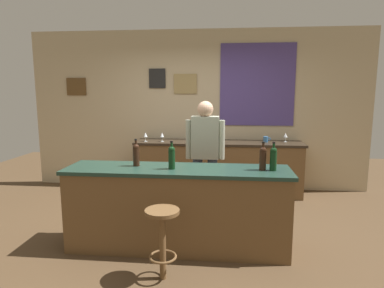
# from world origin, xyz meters

# --- Properties ---
(ground_plane) EXTENTS (10.00, 10.00, 0.00)m
(ground_plane) POSITION_xyz_m (0.00, 0.00, 0.00)
(ground_plane) COLOR #4C3823
(back_wall) EXTENTS (6.00, 0.09, 2.80)m
(back_wall) POSITION_xyz_m (0.03, 2.03, 1.42)
(back_wall) COLOR tan
(back_wall) RESTS_ON ground_plane
(bar_counter) EXTENTS (2.45, 0.60, 0.92)m
(bar_counter) POSITION_xyz_m (0.00, -0.40, 0.46)
(bar_counter) COLOR brown
(bar_counter) RESTS_ON ground_plane
(side_counter) EXTENTS (2.82, 0.56, 0.90)m
(side_counter) POSITION_xyz_m (0.40, 1.65, 0.45)
(side_counter) COLOR brown
(side_counter) RESTS_ON ground_plane
(bartender) EXTENTS (0.52, 0.21, 1.62)m
(bartender) POSITION_xyz_m (0.25, 0.46, 0.94)
(bartender) COLOR #384766
(bartender) RESTS_ON ground_plane
(bar_stool) EXTENTS (0.32, 0.32, 0.68)m
(bar_stool) POSITION_xyz_m (-0.05, -1.04, 0.46)
(bar_stool) COLOR brown
(bar_stool) RESTS_ON ground_plane
(wine_bottle_a) EXTENTS (0.07, 0.07, 0.31)m
(wine_bottle_a) POSITION_xyz_m (-0.47, -0.34, 1.06)
(wine_bottle_a) COLOR black
(wine_bottle_a) RESTS_ON bar_counter
(wine_bottle_b) EXTENTS (0.07, 0.07, 0.31)m
(wine_bottle_b) POSITION_xyz_m (-0.05, -0.45, 1.06)
(wine_bottle_b) COLOR black
(wine_bottle_b) RESTS_ON bar_counter
(wine_bottle_c) EXTENTS (0.07, 0.07, 0.31)m
(wine_bottle_c) POSITION_xyz_m (0.91, -0.40, 1.06)
(wine_bottle_c) COLOR black
(wine_bottle_c) RESTS_ON bar_counter
(wine_bottle_d) EXTENTS (0.07, 0.07, 0.31)m
(wine_bottle_d) POSITION_xyz_m (1.02, -0.41, 1.06)
(wine_bottle_d) COLOR black
(wine_bottle_d) RESTS_ON bar_counter
(wine_glass_a) EXTENTS (0.07, 0.07, 0.16)m
(wine_glass_a) POSITION_xyz_m (-0.83, 1.56, 1.01)
(wine_glass_a) COLOR silver
(wine_glass_a) RESTS_ON side_counter
(wine_glass_b) EXTENTS (0.07, 0.07, 0.16)m
(wine_glass_b) POSITION_xyz_m (-0.55, 1.57, 1.01)
(wine_glass_b) COLOR silver
(wine_glass_b) RESTS_ON side_counter
(wine_glass_c) EXTENTS (0.07, 0.07, 0.16)m
(wine_glass_c) POSITION_xyz_m (1.52, 1.75, 1.01)
(wine_glass_c) COLOR silver
(wine_glass_c) RESTS_ON side_counter
(coffee_mug) EXTENTS (0.12, 0.08, 0.09)m
(coffee_mug) POSITION_xyz_m (1.19, 1.69, 0.95)
(coffee_mug) COLOR #336699
(coffee_mug) RESTS_ON side_counter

